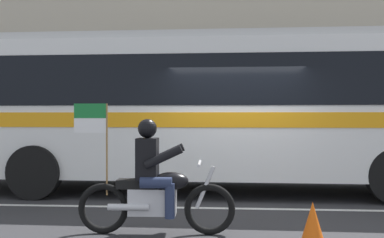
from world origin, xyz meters
TOP-DOWN VIEW (x-y plane):
  - ground_plane at (0.00, 0.00)m, footprint 60.00×60.00m
  - sidewalk_curb at (0.00, 5.10)m, footprint 28.00×3.80m
  - lane_center_stripe at (0.00, -0.60)m, footprint 26.60×0.14m
  - office_building_facade at (0.00, 7.39)m, footprint 28.00×0.89m
  - transit_bus at (-0.29, 1.19)m, footprint 11.55×2.77m
  - motorcycle_with_rider at (-1.14, -2.47)m, footprint 2.20×0.64m
  - traffic_cone at (0.91, -2.90)m, footprint 0.36×0.36m

SIDE VIEW (x-z plane):
  - ground_plane at x=0.00m, z-range 0.00..0.00m
  - lane_center_stripe at x=0.00m, z-range 0.00..0.01m
  - sidewalk_curb at x=0.00m, z-range 0.00..0.15m
  - traffic_cone at x=0.91m, z-range -0.02..0.53m
  - motorcycle_with_rider at x=-1.14m, z-range -0.22..1.55m
  - transit_bus at x=-0.29m, z-range 0.27..3.49m
  - office_building_facade at x=0.00m, z-range 0.01..10.29m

